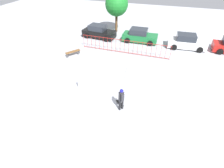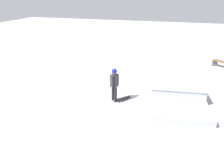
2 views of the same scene
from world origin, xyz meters
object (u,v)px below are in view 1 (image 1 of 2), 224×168
object	(u,v)px
parked_car_black	(99,32)
parked_car_white	(187,42)
skate_ramp	(109,78)
parked_car_green	(140,36)
park_bench	(73,52)
skater	(121,98)
distant_tree	(117,4)
skateboard	(120,103)

from	to	relation	value
parked_car_black	parked_car_white	size ratio (longest dim) A/B	1.02
skate_ramp	parked_car_green	distance (m)	9.11
skate_ramp	park_bench	size ratio (longest dim) A/B	3.70
skate_ramp	parked_car_black	size ratio (longest dim) A/B	1.33
skater	distant_tree	xyz separation A→B (m)	(-4.59, 14.52, 2.50)
skateboard	parked_car_green	distance (m)	11.56
skater	park_bench	xyz separation A→B (m)	(-6.92, 6.25, -0.65)
skater	parked_car_green	xyz separation A→B (m)	(-0.91, 11.97, -0.28)
parked_car_green	parked_car_white	distance (m)	5.35
skateboard	skater	bearing A→B (deg)	154.13
skate_ramp	skateboard	size ratio (longest dim) A/B	7.71
skateboard	skate_ramp	bearing A→B (deg)	-15.16
parked_car_green	distant_tree	world-z (taller)	distant_tree
skateboard	park_bench	bearing A→B (deg)	0.28
skate_ramp	park_bench	xyz separation A→B (m)	(-5.07, 3.33, 0.04)
skate_ramp	distant_tree	xyz separation A→B (m)	(-2.75, 11.60, 3.19)
parked_car_black	parked_car_white	world-z (taller)	same
skateboard	parked_car_black	bearing A→B (deg)	-21.38
distant_tree	skater	bearing A→B (deg)	-72.46
skateboard	parked_car_white	bearing A→B (deg)	-71.27
parked_car_white	distant_tree	bearing A→B (deg)	160.34
parked_car_white	parked_car_green	bearing A→B (deg)	175.07
skater	parked_car_white	world-z (taller)	skater
skater	park_bench	size ratio (longest dim) A/B	1.13
parked_car_green	distant_tree	size ratio (longest dim) A/B	0.82
skate_ramp	parked_car_green	bearing A→B (deg)	77.36
parked_car_black	parked_car_green	size ratio (longest dim) A/B	1.04
skate_ramp	parked_car_green	size ratio (longest dim) A/B	1.38
parked_car_black	parked_car_green	bearing A→B (deg)	8.24
skate_ramp	parked_car_white	bearing A→B (deg)	47.87
skateboard	parked_car_green	xyz separation A→B (m)	(-0.71, 11.52, 0.65)
skateboard	distant_tree	world-z (taller)	distant_tree
skate_ramp	park_bench	distance (m)	6.07
skater	skateboard	world-z (taller)	skater
parked_car_black	distant_tree	xyz separation A→B (m)	(1.51, 2.75, 2.78)
parked_car_black	parked_car_green	distance (m)	5.20
parked_car_green	parked_car_white	size ratio (longest dim) A/B	0.98
skater	parked_car_black	size ratio (longest dim) A/B	0.41
parked_car_green	parked_car_white	bearing A→B (deg)	-2.23
skater	distant_tree	distance (m)	15.43
skater	park_bench	distance (m)	9.35
park_bench	parked_car_black	bearing A→B (deg)	81.60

